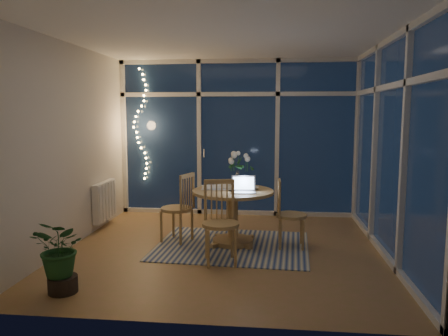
# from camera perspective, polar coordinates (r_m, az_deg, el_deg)

# --- Properties ---
(floor) EXTENTS (4.00, 4.00, 0.00)m
(floor) POSITION_cam_1_polar(r_m,az_deg,el_deg) (5.64, 0.23, -10.56)
(floor) COLOR olive
(floor) RESTS_ON ground
(ceiling) EXTENTS (4.00, 4.00, 0.00)m
(ceiling) POSITION_cam_1_polar(r_m,az_deg,el_deg) (5.44, 0.24, 16.51)
(ceiling) COLOR white
(ceiling) RESTS_ON wall_back
(wall_back) EXTENTS (4.00, 0.04, 2.60)m
(wall_back) POSITION_cam_1_polar(r_m,az_deg,el_deg) (7.37, 1.86, 3.94)
(wall_back) COLOR beige
(wall_back) RESTS_ON floor
(wall_front) EXTENTS (4.00, 0.04, 2.60)m
(wall_front) POSITION_cam_1_polar(r_m,az_deg,el_deg) (3.41, -3.26, 0.10)
(wall_front) COLOR beige
(wall_front) RESTS_ON floor
(wall_left) EXTENTS (0.04, 4.00, 2.60)m
(wall_left) POSITION_cam_1_polar(r_m,az_deg,el_deg) (5.94, -19.37, 2.74)
(wall_left) COLOR beige
(wall_left) RESTS_ON floor
(wall_right) EXTENTS (0.04, 4.00, 2.60)m
(wall_right) POSITION_cam_1_polar(r_m,az_deg,el_deg) (5.55, 21.27, 2.37)
(wall_right) COLOR beige
(wall_right) RESTS_ON floor
(window_wall_back) EXTENTS (4.00, 0.10, 2.60)m
(window_wall_back) POSITION_cam_1_polar(r_m,az_deg,el_deg) (7.33, 1.83, 3.92)
(window_wall_back) COLOR silver
(window_wall_back) RESTS_ON floor
(window_wall_right) EXTENTS (0.10, 4.00, 2.60)m
(window_wall_right) POSITION_cam_1_polar(r_m,az_deg,el_deg) (5.54, 20.87, 2.38)
(window_wall_right) COLOR silver
(window_wall_right) RESTS_ON floor
(radiator) EXTENTS (0.10, 0.70, 0.58)m
(radiator) POSITION_cam_1_polar(r_m,az_deg,el_deg) (6.85, -15.36, -4.17)
(radiator) COLOR white
(radiator) RESTS_ON wall_left
(fairy_lights) EXTENTS (0.24, 0.10, 1.85)m
(fairy_lights) POSITION_cam_1_polar(r_m,az_deg,el_deg) (7.55, -10.85, 5.60)
(fairy_lights) COLOR #F7C263
(fairy_lights) RESTS_ON window_wall_back
(garden_patio) EXTENTS (12.00, 6.00, 0.10)m
(garden_patio) POSITION_cam_1_polar(r_m,az_deg,el_deg) (10.49, 5.80, -2.59)
(garden_patio) COLOR black
(garden_patio) RESTS_ON ground
(garden_fence) EXTENTS (11.00, 0.08, 1.80)m
(garden_fence) POSITION_cam_1_polar(r_m,az_deg,el_deg) (10.88, 3.25, 2.88)
(garden_fence) COLOR #322012
(garden_fence) RESTS_ON ground
(neighbour_roof) EXTENTS (7.00, 3.00, 2.20)m
(neighbour_roof) POSITION_cam_1_polar(r_m,az_deg,el_deg) (13.85, 5.20, 9.17)
(neighbour_roof) COLOR #33363D
(neighbour_roof) RESTS_ON ground
(garden_shrubs) EXTENTS (0.90, 0.90, 0.90)m
(garden_shrubs) POSITION_cam_1_polar(r_m,az_deg,el_deg) (8.93, -2.60, -0.97)
(garden_shrubs) COLOR #1A3316
(garden_shrubs) RESTS_ON ground
(rug) EXTENTS (2.03, 1.66, 0.01)m
(rug) POSITION_cam_1_polar(r_m,az_deg,el_deg) (5.76, 1.07, -10.11)
(rug) COLOR beige
(rug) RESTS_ON floor
(dining_table) EXTENTS (1.11, 1.11, 0.72)m
(dining_table) POSITION_cam_1_polar(r_m,az_deg,el_deg) (5.76, 1.17, -6.44)
(dining_table) COLOR #A28549
(dining_table) RESTS_ON floor
(chair_left) EXTENTS (0.56, 0.56, 0.95)m
(chair_left) POSITION_cam_1_polar(r_m,az_deg,el_deg) (5.88, -6.22, -5.09)
(chair_left) COLOR #A28549
(chair_left) RESTS_ON floor
(chair_right) EXTENTS (0.42, 0.42, 0.89)m
(chair_right) POSITION_cam_1_polar(r_m,az_deg,el_deg) (5.66, 8.80, -5.90)
(chair_right) COLOR #A28549
(chair_right) RESTS_ON floor
(chair_front) EXTENTS (0.53, 0.53, 0.97)m
(chair_front) POSITION_cam_1_polar(r_m,az_deg,el_deg) (5.01, -0.45, -7.09)
(chair_front) COLOR #A28549
(chair_front) RESTS_ON floor
(laptop) EXTENTS (0.33, 0.29, 0.22)m
(laptop) POSITION_cam_1_polar(r_m,az_deg,el_deg) (5.50, 2.58, -2.09)
(laptop) COLOR silver
(laptop) RESTS_ON dining_table
(flower_vase) EXTENTS (0.21, 0.21, 0.21)m
(flower_vase) POSITION_cam_1_polar(r_m,az_deg,el_deg) (5.94, 1.77, -1.45)
(flower_vase) COLOR silver
(flower_vase) RESTS_ON dining_table
(bowl) EXTENTS (0.16, 0.16, 0.04)m
(bowl) POSITION_cam_1_polar(r_m,az_deg,el_deg) (5.76, 3.89, -2.62)
(bowl) COLOR silver
(bowl) RESTS_ON dining_table
(newspapers) EXTENTS (0.49, 0.42, 0.02)m
(newspapers) POSITION_cam_1_polar(r_m,az_deg,el_deg) (5.83, -0.50, -2.54)
(newspapers) COLOR silver
(newspapers) RESTS_ON dining_table
(phone) EXTENTS (0.12, 0.08, 0.01)m
(phone) POSITION_cam_1_polar(r_m,az_deg,el_deg) (5.61, 1.24, -3.00)
(phone) COLOR black
(phone) RESTS_ON dining_table
(potted_plant) EXTENTS (0.67, 0.63, 0.76)m
(potted_plant) POSITION_cam_1_polar(r_m,az_deg,el_deg) (4.52, -20.46, -10.52)
(potted_plant) COLOR #1B4C22
(potted_plant) RESTS_ON floor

